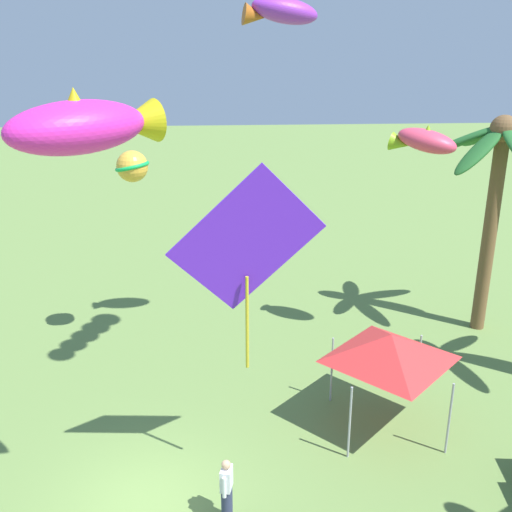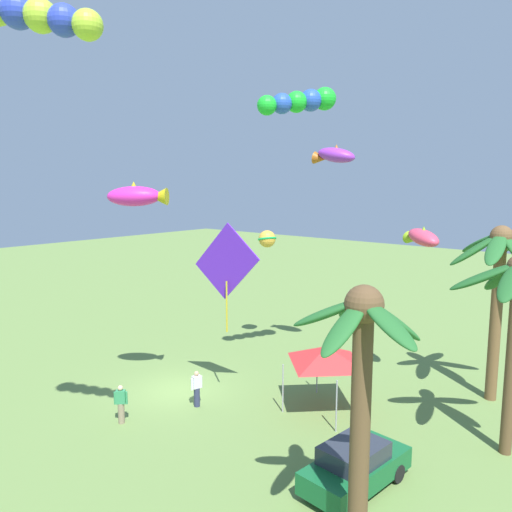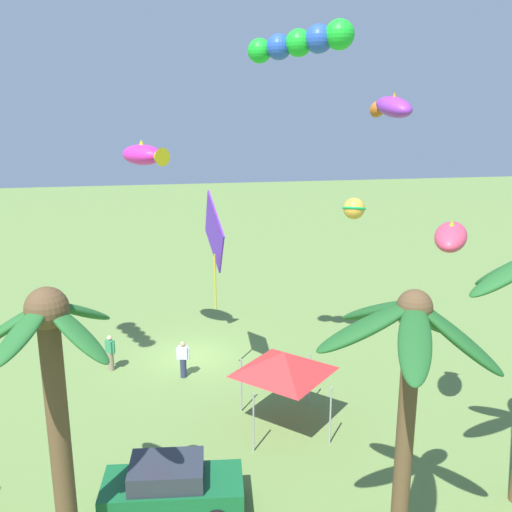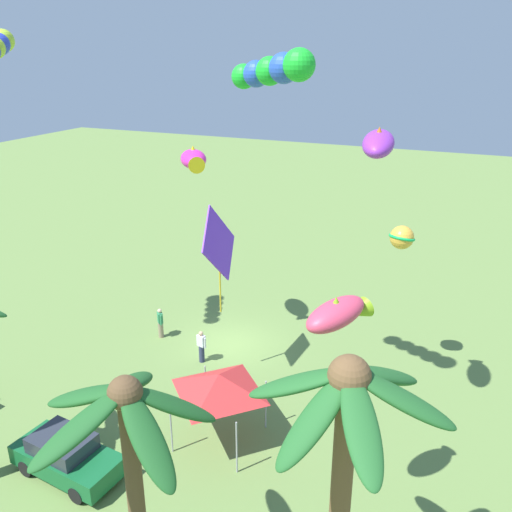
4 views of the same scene
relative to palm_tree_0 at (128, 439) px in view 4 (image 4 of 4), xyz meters
name	(u,v)px [view 4 (image 4 of 4)]	position (x,y,z in m)	size (l,w,h in m)	color
ground_plane	(230,345)	(3.95, -13.13, -5.54)	(120.00, 120.00, 0.00)	olive
palm_tree_0	(128,439)	(0.00, 0.00, 0.00)	(4.20, 4.39, 7.19)	brown
palm_tree_1	(346,431)	(-4.55, -1.72, 0.41)	(4.67, 4.39, 7.82)	brown
parked_car_0	(66,456)	(5.28, -3.07, -4.79)	(4.06, 2.10, 1.51)	#145B2D
spectator_0	(160,323)	(7.51, -12.42, -4.72)	(0.43, 0.43, 1.59)	gray
spectator_1	(201,346)	(4.49, -11.21, -4.72)	(0.54, 0.31, 1.59)	#2D3351
festival_tent	(219,383)	(1.24, -6.73, -3.07)	(2.86, 2.86, 2.85)	#9E9EA3
kite_fish_0	(339,313)	(-3.48, -4.78, 1.63)	(1.86, 2.27, 1.02)	#DD3F5E
kite_tube_1	(273,70)	(0.17, -9.01, 7.57)	(3.37, 2.23, 1.36)	green
kite_ball_3	(402,237)	(-3.69, -13.95, 0.89)	(1.46, 1.46, 1.00)	gold
kite_fish_4	(379,143)	(-3.29, -9.37, 5.43)	(1.24, 2.36, 1.04)	purple
kite_fish_5	(194,159)	(5.70, -13.31, 3.54)	(2.28, 2.63, 1.05)	#EA28AD
kite_diamond_6	(219,245)	(3.15, -10.67, 0.64)	(0.51, 3.48, 4.84)	#6725E9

